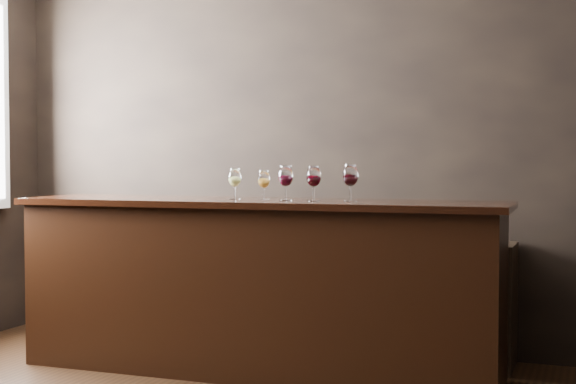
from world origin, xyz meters
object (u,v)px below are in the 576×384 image
(glass_white, at_px, (235,178))
(glass_red_c, at_px, (350,176))
(back_bar_shelf, at_px, (346,297))
(glass_red_a, at_px, (286,177))
(bar_counter, at_px, (257,290))
(glass_red_b, at_px, (314,177))
(glass_amber, at_px, (264,180))

(glass_white, relative_size, glass_red_c, 0.88)
(back_bar_shelf, xyz_separation_m, glass_red_c, (0.20, -0.59, 0.82))
(glass_red_c, bearing_deg, glass_red_a, -168.77)
(bar_counter, height_order, glass_red_a, glass_red_a)
(back_bar_shelf, relative_size, glass_red_b, 10.43)
(back_bar_shelf, height_order, glass_white, glass_white)
(bar_counter, height_order, glass_white, glass_white)
(glass_amber, relative_size, glass_red_b, 0.85)
(glass_white, height_order, glass_red_c, glass_red_c)
(glass_white, bearing_deg, glass_red_c, 2.15)
(glass_red_a, relative_size, glass_red_c, 0.97)
(glass_white, xyz_separation_m, glass_red_b, (0.54, -0.05, 0.01))
(bar_counter, height_order, back_bar_shelf, bar_counter)
(glass_red_a, bearing_deg, bar_counter, 169.47)
(bar_counter, height_order, glass_red_b, glass_red_b)
(glass_red_a, height_order, glass_red_c, glass_red_c)
(bar_counter, bearing_deg, glass_red_b, -7.09)
(bar_counter, relative_size, glass_red_c, 13.51)
(glass_red_b, xyz_separation_m, glass_red_c, (0.20, 0.07, 0.01))
(bar_counter, relative_size, glass_white, 15.35)
(bar_counter, distance_m, glass_white, 0.70)
(bar_counter, xyz_separation_m, glass_amber, (0.03, 0.04, 0.68))
(glass_white, height_order, glass_red_b, glass_red_b)
(glass_red_b, distance_m, glass_red_c, 0.22)
(glass_amber, bearing_deg, bar_counter, -128.39)
(glass_red_b, relative_size, glass_red_c, 0.97)
(glass_white, height_order, glass_amber, glass_white)
(glass_white, xyz_separation_m, glass_amber, (0.18, 0.03, -0.01))
(glass_red_a, bearing_deg, glass_red_b, 0.35)
(glass_white, height_order, glass_red_a, glass_red_a)
(back_bar_shelf, bearing_deg, glass_red_c, -70.79)
(glass_white, distance_m, glass_amber, 0.19)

